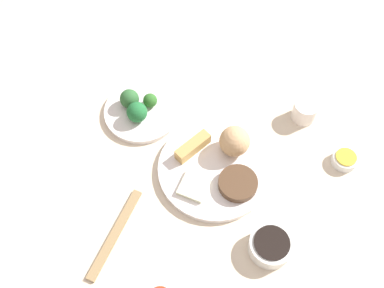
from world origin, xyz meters
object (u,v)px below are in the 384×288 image
at_px(soy_sauce_bowl, 270,246).
at_px(chopsticks_pair, 115,234).
at_px(main_plate, 214,169).
at_px(broccoli_plate, 143,110).
at_px(sauce_ramekin_hot_mustard, 345,160).
at_px(teacup, 305,111).

relative_size(soy_sauce_bowl, chopsticks_pair, 0.42).
bearing_deg(main_plate, soy_sauce_bowl, -16.18).
distance_m(soy_sauce_bowl, chopsticks_pair, 0.34).
bearing_deg(broccoli_plate, sauce_ramekin_hot_mustard, 25.96).
bearing_deg(teacup, soy_sauce_bowl, -66.07).
relative_size(broccoli_plate, chopsticks_pair, 0.88).
xyz_separation_m(soy_sauce_bowl, teacup, (-0.15, 0.34, 0.01)).
distance_m(sauce_ramekin_hot_mustard, chopsticks_pair, 0.57).
distance_m(main_plate, teacup, 0.29).
height_order(soy_sauce_bowl, teacup, teacup).
bearing_deg(teacup, main_plate, -103.38).
bearing_deg(soy_sauce_bowl, chopsticks_pair, -142.78).
xyz_separation_m(broccoli_plate, sauce_ramekin_hot_mustard, (0.47, 0.23, 0.00)).
relative_size(soy_sauce_bowl, teacup, 1.53).
bearing_deg(main_plate, teacup, 76.62).
bearing_deg(sauce_ramekin_hot_mustard, soy_sauce_bowl, -90.17).
bearing_deg(sauce_ramekin_hot_mustard, chopsticks_pair, -118.48).
bearing_deg(teacup, chopsticks_pair, -102.56).
bearing_deg(chopsticks_pair, main_plate, 78.28).
bearing_deg(broccoli_plate, main_plate, -1.22).
xyz_separation_m(main_plate, sauce_ramekin_hot_mustard, (0.22, 0.23, 0.00)).
relative_size(sauce_ramekin_hot_mustard, teacup, 0.98).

